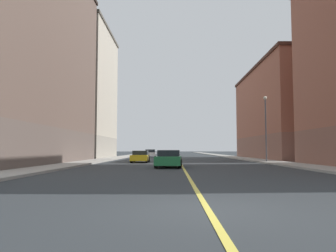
{
  "coord_description": "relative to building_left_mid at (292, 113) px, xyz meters",
  "views": [
    {
      "loc": [
        -0.81,
        -7.53,
        1.39
      ],
      "look_at": [
        -1.26,
        26.3,
        3.82
      ],
      "focal_mm": 34.69,
      "sensor_mm": 36.0,
      "label": 1
    }
  ],
  "objects": [
    {
      "name": "sidewalk_left",
      "position": [
        -6.92,
        9.82,
        -6.48
      ],
      "size": [
        2.68,
        168.0,
        0.15
      ],
      "primitive_type": "cube",
      "color": "#9E9B93",
      "rests_on": "ground"
    },
    {
      "name": "building_right_corner",
      "position": [
        -32.82,
        -17.65,
        3.89
      ],
      "size": [
        11.46,
        25.46,
        20.86
      ],
      "color": "brown",
      "rests_on": "ground"
    },
    {
      "name": "building_right_midblock",
      "position": [
        -32.82,
        3.84,
        3.65
      ],
      "size": [
        11.46,
        16.0,
        20.37
      ],
      "color": "#9D9688",
      "rests_on": "ground"
    },
    {
      "name": "ground_plane",
      "position": [
        -16.41,
        -39.18,
        -6.55
      ],
      "size": [
        400.0,
        400.0,
        0.0
      ],
      "primitive_type": "plane",
      "color": "#2E3337",
      "rests_on": "ground"
    },
    {
      "name": "sidewalk_right",
      "position": [
        -25.9,
        9.82,
        -6.48
      ],
      "size": [
        2.68,
        168.0,
        0.15
      ],
      "primitive_type": "cube",
      "color": "#9E9B93",
      "rests_on": "ground"
    },
    {
      "name": "building_left_mid",
      "position": [
        0.0,
        0.0,
        0.0
      ],
      "size": [
        11.46,
        24.36,
        13.08
      ],
      "color": "brown",
      "rests_on": "ground"
    },
    {
      "name": "street_lamp_left_near",
      "position": [
        -7.66,
        -13.54,
        -2.31
      ],
      "size": [
        0.36,
        0.36,
        6.69
      ],
      "color": "#4C4C51",
      "rests_on": "ground"
    },
    {
      "name": "car_white",
      "position": [
        -21.13,
        11.46,
        -5.9
      ],
      "size": [
        1.95,
        4.29,
        1.36
      ],
      "color": "white",
      "rests_on": "ground"
    },
    {
      "name": "lane_center_stripe",
      "position": [
        -16.41,
        9.82,
        -6.54
      ],
      "size": [
        0.16,
        154.0,
        0.01
      ],
      "primitive_type": "cube",
      "color": "#E5D14C",
      "rests_on": "ground"
    },
    {
      "name": "car_green",
      "position": [
        -17.48,
        -21.66,
        -5.9
      ],
      "size": [
        2.11,
        4.57,
        1.32
      ],
      "color": "#1E6B38",
      "rests_on": "ground"
    },
    {
      "name": "car_yellow",
      "position": [
        -20.59,
        -12.49,
        -5.94
      ],
      "size": [
        1.79,
        4.05,
        1.24
      ],
      "color": "gold",
      "rests_on": "ground"
    }
  ]
}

